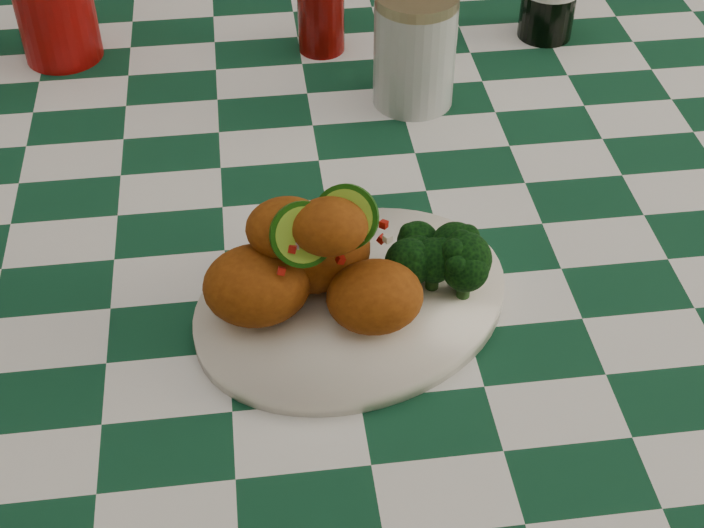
{
  "coord_description": "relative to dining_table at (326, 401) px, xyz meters",
  "views": [
    {
      "loc": [
        -0.07,
        -0.83,
        1.4
      ],
      "look_at": [
        0.01,
        -0.22,
        0.84
      ],
      "focal_mm": 50.0,
      "sensor_mm": 36.0,
      "label": 1
    }
  ],
  "objects": [
    {
      "name": "dining_table",
      "position": [
        0.0,
        0.0,
        0.0
      ],
      "size": [
        1.66,
        1.06,
        0.79
      ],
      "primitive_type": null,
      "color": "#0F3E26",
      "rests_on": "ground"
    },
    {
      "name": "plate",
      "position": [
        0.01,
        -0.22,
        0.4
      ],
      "size": [
        0.35,
        0.32,
        0.02
      ],
      "primitive_type": null,
      "rotation": [
        0.0,
        0.0,
        0.41
      ],
      "color": "white",
      "rests_on": "dining_table"
    },
    {
      "name": "fried_chicken_pile",
      "position": [
        -0.01,
        -0.22,
        0.47
      ],
      "size": [
        0.17,
        0.12,
        0.11
      ],
      "primitive_type": null,
      "color": "#8B400D",
      "rests_on": "plate"
    },
    {
      "name": "broccoli_side",
      "position": [
        0.08,
        -0.21,
        0.44
      ],
      "size": [
        0.08,
        0.08,
        0.06
      ],
      "primitive_type": null,
      "color": "black",
      "rests_on": "plate"
    },
    {
      "name": "ketchup_bottle",
      "position": [
        0.03,
        0.23,
        0.46
      ],
      "size": [
        0.07,
        0.07,
        0.12
      ],
      "primitive_type": null,
      "rotation": [
        0.0,
        0.0,
        -0.37
      ],
      "color": "#650805",
      "rests_on": "dining_table"
    },
    {
      "name": "mason_jar",
      "position": [
        0.12,
        0.1,
        0.46
      ],
      "size": [
        0.11,
        0.11,
        0.13
      ],
      "primitive_type": null,
      "rotation": [
        0.0,
        0.0,
        -0.31
      ],
      "color": "#B2BCBA",
      "rests_on": "dining_table"
    },
    {
      "name": "wooden_chair_left",
      "position": [
        -0.26,
        0.72,
        0.02
      ],
      "size": [
        0.51,
        0.52,
        0.84
      ],
      "primitive_type": null,
      "rotation": [
        0.0,
        0.0,
        -0.41
      ],
      "color": "#472814",
      "rests_on": "ground"
    },
    {
      "name": "wooden_chair_right",
      "position": [
        0.37,
        0.73,
        0.03
      ],
      "size": [
        0.5,
        0.51,
        0.84
      ],
      "primitive_type": null,
      "rotation": [
        0.0,
        0.0,
        0.37
      ],
      "color": "#472814",
      "rests_on": "ground"
    }
  ]
}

